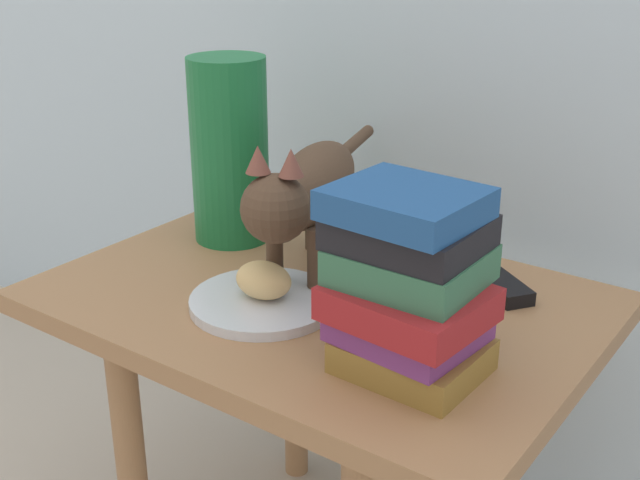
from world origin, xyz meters
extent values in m
cube|color=#9E724C|center=(0.00, 0.00, 0.50)|extent=(0.75, 0.53, 0.03)
cylinder|color=#9E724C|center=(-0.20, -0.20, 0.24)|extent=(0.04, 0.04, 0.49)
cylinder|color=#9E724C|center=(-0.20, 0.20, 0.24)|extent=(0.04, 0.04, 0.49)
cylinder|color=#9E724C|center=(0.20, 0.20, 0.24)|extent=(0.04, 0.04, 0.49)
cylinder|color=silver|center=(-0.04, -0.08, 0.52)|extent=(0.20, 0.20, 0.01)
ellipsoid|color=#E0BC7A|center=(-0.04, -0.08, 0.56)|extent=(0.08, 0.07, 0.05)
cylinder|color=#4C3828|center=(0.00, -0.01, 0.57)|extent=(0.02, 0.02, 0.10)
cylinder|color=#4C3828|center=(-0.06, -0.03, 0.57)|extent=(0.02, 0.02, 0.10)
cylinder|color=#4C3828|center=(-0.05, 0.14, 0.57)|extent=(0.02, 0.02, 0.10)
cylinder|color=#4C3828|center=(-0.10, 0.13, 0.57)|extent=(0.02, 0.02, 0.10)
ellipsoid|color=#4C3828|center=(-0.05, 0.06, 0.65)|extent=(0.16, 0.27, 0.11)
sphere|color=#4C3828|center=(-0.01, -0.08, 0.66)|extent=(0.09, 0.09, 0.09)
cone|color=brown|center=(0.01, -0.08, 0.73)|extent=(0.03, 0.03, 0.03)
cone|color=brown|center=(-0.03, -0.09, 0.73)|extent=(0.03, 0.03, 0.03)
cylinder|color=#4C3828|center=(-0.11, 0.26, 0.66)|extent=(0.07, 0.16, 0.02)
cube|color=olive|center=(0.21, -0.11, 0.54)|extent=(0.16, 0.14, 0.04)
cube|color=#72337A|center=(0.20, -0.10, 0.57)|extent=(0.16, 0.15, 0.03)
cube|color=maroon|center=(0.20, -0.11, 0.61)|extent=(0.18, 0.15, 0.04)
cube|color=#336B4C|center=(0.20, -0.10, 0.65)|extent=(0.16, 0.14, 0.04)
cube|color=black|center=(0.19, -0.10, 0.68)|extent=(0.16, 0.14, 0.04)
cube|color=#1E4C8C|center=(0.19, -0.10, 0.72)|extent=(0.16, 0.15, 0.03)
cylinder|color=#196B38|center=(-0.24, 0.09, 0.66)|extent=(0.12, 0.12, 0.29)
cube|color=black|center=(0.19, 0.16, 0.53)|extent=(0.15, 0.12, 0.02)
camera|label=1|loc=(0.60, -0.83, 1.01)|focal=45.60mm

